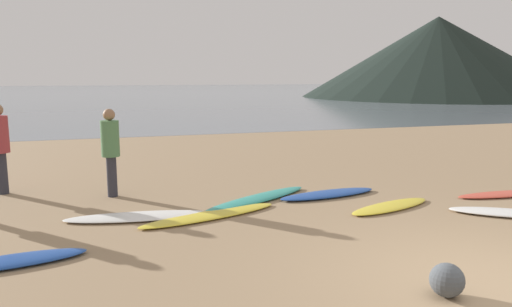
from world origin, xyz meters
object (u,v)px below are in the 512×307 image
surfboard_4 (328,194)px  beach_rock_near (447,280)px  person_2 (110,145)px  surfboard_1 (139,216)px  surfboard_0 (8,262)px  surfboard_2 (210,215)px  surfboard_5 (391,206)px  surfboard_3 (257,199)px  surfboard_6 (509,213)px  surfboard_7 (506,194)px

surfboard_4 → beach_rock_near: beach_rock_near is taller
person_2 → surfboard_1: bearing=50.2°
surfboard_1 → person_2: (-0.40, 1.69, 0.99)m
surfboard_0 → person_2: size_ratio=1.10×
surfboard_2 → surfboard_5: (3.24, -0.43, 0.00)m
surfboard_1 → surfboard_4: size_ratio=1.15×
surfboard_3 → person_2: (-2.64, 1.18, 0.98)m
beach_rock_near → surfboard_1: bearing=127.0°
surfboard_1 → surfboard_4: surfboard_4 is taller
surfboard_1 → surfboard_5: bearing=-2.6°
surfboard_0 → surfboard_3: size_ratio=0.71×
surfboard_5 → surfboard_6: bearing=-48.5°
surfboard_0 → surfboard_6: bearing=-9.9°
surfboard_1 → beach_rock_near: (2.99, -3.96, 0.15)m
surfboard_7 → beach_rock_near: beach_rock_near is taller
surfboard_0 → surfboard_5: surfboard_0 is taller
surfboard_2 → surfboard_4: (2.54, 0.70, 0.01)m
surfboard_6 → surfboard_7: size_ratio=0.88×
surfboard_4 → surfboard_5: (0.70, -1.13, -0.01)m
surfboard_0 → surfboard_4: size_ratio=0.89×
surfboard_7 → person_2: person_2 is taller
surfboard_1 → surfboard_4: (3.69, 0.43, 0.01)m
surfboard_5 → surfboard_7: bearing=-15.3°
surfboard_5 → beach_rock_near: size_ratio=5.15×
surfboard_5 → surfboard_6: size_ratio=0.99×
surfboard_1 → surfboard_7: 7.15m
surfboard_1 → surfboard_2: surfboard_1 is taller
surfboard_2 → surfboard_4: 2.63m
surfboard_6 → person_2: (-6.48, 3.40, 0.98)m
surfboard_3 → surfboard_4: size_ratio=1.25×
surfboard_7 → surfboard_2: bearing=180.0°
person_2 → beach_rock_near: size_ratio=4.66×
surfboard_2 → person_2: bearing=111.0°
surfboard_4 → beach_rock_near: bearing=-107.0°
surfboard_0 → surfboard_4: same height
surfboard_0 → surfboard_1: surfboard_0 is taller
beach_rock_near → surfboard_2: bearing=116.4°
surfboard_3 → surfboard_6: (3.83, -2.22, 0.00)m
surfboard_3 → beach_rock_near: size_ratio=7.18×
surfboard_7 → surfboard_0: bearing=-170.6°
surfboard_2 → person_2: 2.69m
surfboard_4 → surfboard_1: bearing=178.7°
surfboard_1 → person_2: bearing=109.7°
surfboard_0 → surfboard_3: bearing=18.8°
surfboard_0 → surfboard_2: size_ratio=0.74×
surfboard_1 → surfboard_6: bearing=-9.3°
surfboard_3 → surfboard_5: size_ratio=1.39×
surfboard_7 → person_2: size_ratio=1.27×
surfboard_0 → surfboard_7: 8.91m
surfboard_1 → surfboard_2: 1.19m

